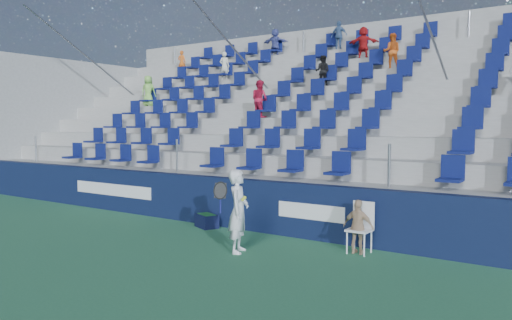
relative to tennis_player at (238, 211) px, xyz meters
The scene contains 7 objects.
ground 1.73m from the tennis_player, 122.83° to the right, with size 70.00×70.00×0.00m, color #32744C.
sponsor_wall 2.05m from the tennis_player, 113.92° to the left, with size 24.00×0.32×1.20m.
grandstand 7.13m from the tennis_player, 96.80° to the left, with size 24.00×8.17×6.63m.
tennis_player is the anchor object (origin of this frame).
line_judge_chair 2.42m from the tennis_player, 34.69° to the left, with size 0.44×0.45×1.00m.
line_judge 2.34m from the tennis_player, 31.57° to the left, with size 0.62×0.26×1.06m, color tan.
ball_bin 2.60m from the tennis_player, 144.50° to the left, with size 0.69×0.59×0.33m.
Camera 1 is at (6.57, -6.43, 2.48)m, focal length 35.00 mm.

